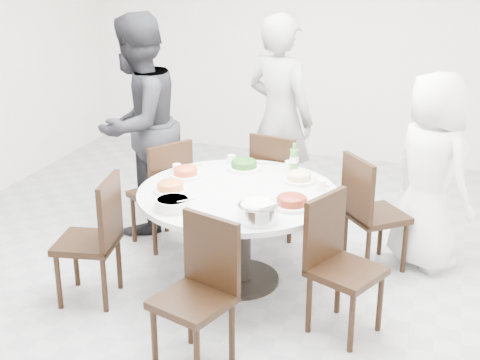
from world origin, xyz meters
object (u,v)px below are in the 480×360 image
(diner_right, at_px, (431,172))
(diner_middle, at_px, (280,118))
(chair_n, at_px, (281,183))
(beverage_bottle, at_px, (294,157))
(chair_nw, at_px, (159,192))
(chair_sw, at_px, (87,240))
(diner_left, at_px, (138,125))
(soup_bowl, at_px, (173,204))
(chair_se, at_px, (347,269))
(rice_bowl, at_px, (258,213))
(dining_table, at_px, (238,237))
(chair_ne, at_px, (377,213))
(chair_s, at_px, (192,298))

(diner_right, distance_m, diner_middle, 1.54)
(chair_n, distance_m, beverage_bottle, 0.62)
(chair_nw, bearing_deg, beverage_bottle, 127.99)
(chair_sw, xyz_separation_m, diner_middle, (0.90, 1.98, 0.48))
(chair_n, bearing_deg, diner_middle, -60.92)
(diner_left, distance_m, soup_bowl, 1.46)
(chair_se, distance_m, diner_right, 1.32)
(diner_left, bearing_deg, rice_bowl, 59.09)
(diner_right, distance_m, beverage_bottle, 1.08)
(diner_middle, relative_size, rice_bowl, 7.03)
(diner_middle, relative_size, soup_bowl, 7.69)
(chair_sw, distance_m, rice_bowl, 1.30)
(dining_table, xyz_separation_m, chair_ne, (0.97, 0.57, 0.10))
(beverage_bottle, bearing_deg, diner_middle, 112.57)
(chair_s, height_order, diner_right, diner_right)
(chair_ne, height_order, chair_n, same)
(chair_sw, distance_m, diner_left, 1.41)
(dining_table, height_order, beverage_bottle, beverage_bottle)
(chair_n, height_order, diner_right, diner_right)
(dining_table, bearing_deg, soup_bowl, -124.08)
(chair_n, xyz_separation_m, chair_nw, (-0.93, -0.55, 0.00))
(chair_nw, relative_size, chair_se, 1.00)
(chair_sw, xyz_separation_m, diner_left, (-0.21, 1.30, 0.50))
(chair_sw, height_order, chair_s, same)
(dining_table, height_order, diner_left, diner_left)
(chair_se, relative_size, rice_bowl, 3.50)
(chair_nw, relative_size, diner_left, 0.49)
(rice_bowl, bearing_deg, chair_n, 98.68)
(chair_sw, relative_size, chair_s, 1.00)
(chair_se, relative_size, soup_bowl, 3.83)
(chair_n, bearing_deg, diner_right, -179.04)
(dining_table, distance_m, chair_sw, 1.13)
(chair_se, xyz_separation_m, diner_left, (-2.07, 1.15, 0.50))
(diner_right, height_order, beverage_bottle, diner_right)
(chair_nw, xyz_separation_m, chair_s, (0.94, -1.56, 0.00))
(diner_middle, bearing_deg, soup_bowl, 104.50)
(chair_n, distance_m, chair_nw, 1.08)
(chair_nw, bearing_deg, chair_s, 63.19)
(diner_left, bearing_deg, chair_nw, 57.18)
(chair_s, distance_m, beverage_bottle, 1.73)
(chair_se, bearing_deg, chair_ne, 20.77)
(chair_ne, height_order, diner_right, diner_right)
(diner_right, bearing_deg, chair_nw, 51.96)
(chair_nw, relative_size, soup_bowl, 3.83)
(chair_sw, distance_m, diner_middle, 2.22)
(dining_table, distance_m, diner_right, 1.60)
(chair_se, bearing_deg, beverage_bottle, 55.93)
(chair_sw, xyz_separation_m, soup_bowl, (0.63, 0.12, 0.31))
(chair_n, bearing_deg, rice_bowl, 109.64)
(chair_sw, distance_m, chair_se, 1.86)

